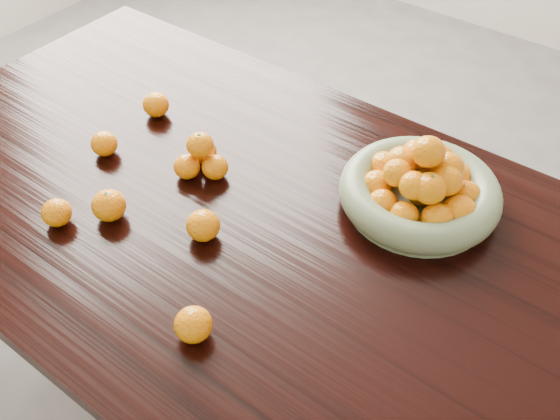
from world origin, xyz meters
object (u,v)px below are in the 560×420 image
Objects in this scene: fruit_bowl at (421,188)px; loose_orange_0 at (109,205)px; dining_table at (280,258)px; orange_pyramid at (201,157)px.

loose_orange_0 is (-0.50, -0.42, -0.02)m from fruit_bowl.
fruit_bowl reaches higher than loose_orange_0.
dining_table is at bearing -129.05° from fruit_bowl.
dining_table is 0.33m from fruit_bowl.
orange_pyramid reaches higher than loose_orange_0.
orange_pyramid is (-0.25, 0.04, 0.13)m from dining_table.
fruit_bowl is at bearing 40.06° from loose_orange_0.
orange_pyramid is at bearing 170.45° from dining_table.
fruit_bowl is at bearing 50.95° from dining_table.
dining_table is at bearing 30.84° from loose_orange_0.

